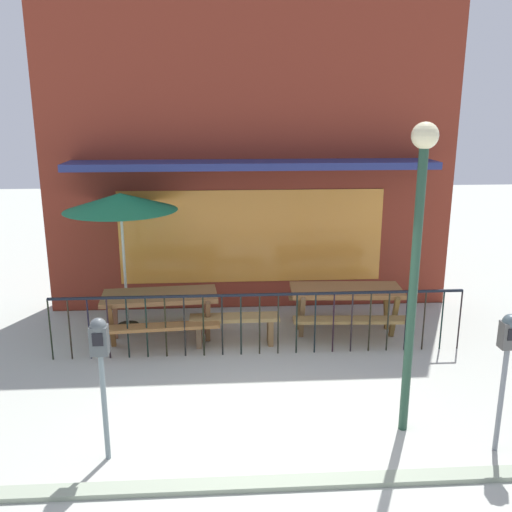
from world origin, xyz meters
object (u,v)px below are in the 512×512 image
object	(u,v)px
picnic_table_left	(160,304)
parking_meter_far	(100,352)
patio_bench	(235,324)
picnic_table_right	(346,298)
patio_umbrella	(120,203)
parking_meter_near	(508,347)
street_lamp	(417,235)

from	to	relation	value
picnic_table_left	parking_meter_far	xyz separation A→B (m)	(-0.26, -3.14, 0.63)
picnic_table_left	patio_bench	distance (m)	1.23
picnic_table_right	parking_meter_far	xyz separation A→B (m)	(-3.27, -3.23, 0.63)
picnic_table_left	patio_umbrella	world-z (taller)	patio_umbrella
parking_meter_near	parking_meter_far	bearing A→B (deg)	178.42
parking_meter_far	street_lamp	size ratio (longest dim) A/B	0.46
parking_meter_far	street_lamp	distance (m)	3.52
patio_bench	street_lamp	bearing A→B (deg)	-53.00
picnic_table_right	patio_bench	xyz separation A→B (m)	(-1.83, -0.36, -0.26)
parking_meter_far	street_lamp	bearing A→B (deg)	6.12
picnic_table_right	patio_umbrella	distance (m)	3.96
patio_umbrella	parking_meter_near	size ratio (longest dim) A/B	1.45
parking_meter_near	street_lamp	bearing A→B (deg)	151.75
patio_bench	parking_meter_far	distance (m)	3.33
picnic_table_left	parking_meter_far	size ratio (longest dim) A/B	1.18
street_lamp	parking_meter_near	bearing A→B (deg)	-28.25
patio_bench	parking_meter_near	distance (m)	4.17
patio_umbrella	street_lamp	world-z (taller)	street_lamp
picnic_table_left	picnic_table_right	bearing A→B (deg)	1.77
patio_umbrella	parking_meter_far	size ratio (longest dim) A/B	1.43
picnic_table_left	patio_umbrella	xyz separation A→B (m)	(-0.62, 0.56, 1.53)
picnic_table_right	parking_meter_far	size ratio (longest dim) A/B	1.17
patio_umbrella	picnic_table_left	bearing A→B (deg)	-41.91
patio_umbrella	street_lamp	distance (m)	4.98
parking_meter_far	picnic_table_right	bearing A→B (deg)	44.65
street_lamp	patio_bench	bearing A→B (deg)	127.00
parking_meter_near	parking_meter_far	distance (m)	4.22
patio_umbrella	picnic_table_right	bearing A→B (deg)	-7.27
patio_umbrella	parking_meter_near	distance (m)	6.02
picnic_table_right	patio_bench	bearing A→B (deg)	-168.86
picnic_table_right	parking_meter_far	bearing A→B (deg)	-135.35
patio_bench	parking_meter_far	size ratio (longest dim) A/B	0.87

